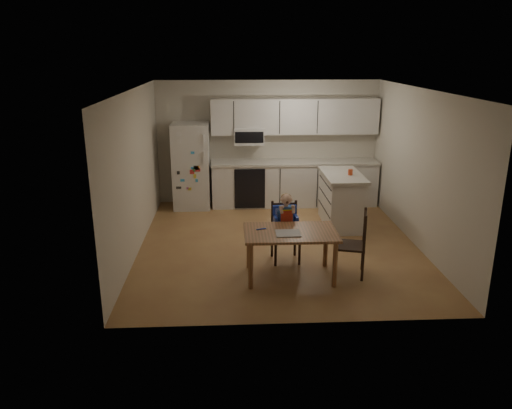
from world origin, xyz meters
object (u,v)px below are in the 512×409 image
(red_cup, at_px, (350,172))
(chair_side, at_px, (357,239))
(dining_table, at_px, (290,238))
(chair_booster, at_px, (285,220))
(kitchen_island, at_px, (342,199))
(refrigerator, at_px, (191,166))

(red_cup, height_order, chair_side, red_cup)
(red_cup, xyz_separation_m, chair_side, (-0.36, -2.05, -0.47))
(dining_table, bearing_deg, red_cup, 57.91)
(chair_booster, relative_size, chair_side, 1.11)
(kitchen_island, bearing_deg, refrigerator, 155.99)
(kitchen_island, bearing_deg, chair_side, -96.63)
(red_cup, relative_size, chair_booster, 0.10)
(kitchen_island, distance_m, chair_booster, 1.95)
(refrigerator, height_order, dining_table, refrigerator)
(red_cup, height_order, chair_booster, chair_booster)
(refrigerator, bearing_deg, red_cup, -24.44)
(refrigerator, xyz_separation_m, kitchen_island, (2.78, -1.24, -0.37))
(dining_table, bearing_deg, chair_side, 1.60)
(kitchen_island, distance_m, chair_side, 2.14)
(kitchen_island, relative_size, dining_table, 1.01)
(kitchen_island, height_order, chair_booster, chair_booster)
(refrigerator, distance_m, kitchen_island, 3.07)
(refrigerator, distance_m, dining_table, 3.76)
(red_cup, xyz_separation_m, dining_table, (-1.30, -2.08, -0.41))
(refrigerator, height_order, chair_booster, refrigerator)
(red_cup, relative_size, dining_table, 0.08)
(refrigerator, relative_size, red_cup, 16.82)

